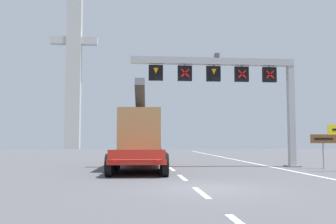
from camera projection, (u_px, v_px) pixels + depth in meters
ground at (208, 188)px, 13.40m from camera, size 112.00×112.00×0.00m
lane_markings at (160, 160)px, 31.80m from camera, size 0.20×51.73×0.01m
edge_line_right at (261, 165)px, 25.88m from camera, size 0.20×63.00×0.01m
overhead_lane_gantry at (234, 79)px, 24.15m from camera, size 11.11×0.90×7.46m
heavy_haul_truck_red at (142, 137)px, 25.03m from camera, size 3.60×14.16×5.30m
tourist_info_sign_brown at (323, 142)px, 22.46m from camera, size 1.65×0.15×2.10m
bridge_pylon_distant at (74, 60)px, 71.72m from camera, size 9.00×2.00×34.07m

